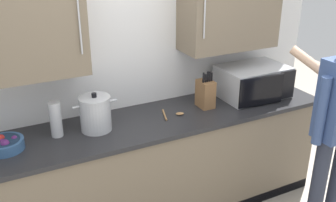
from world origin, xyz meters
The scene contains 8 objects.
back_wall_tiled centered at (0.00, 1.03, 1.41)m, with size 3.51×0.44×2.54m.
counter_unit centered at (0.00, 0.74, 0.45)m, with size 3.02×0.64×0.90m.
microwave_oven centered at (1.00, 0.77, 1.03)m, with size 0.58×0.44×0.27m.
knife_block centered at (0.53, 0.76, 1.01)m, with size 0.11×0.15×0.31m.
stock_pot centered at (-0.39, 0.76, 1.03)m, with size 0.32×0.23×0.29m.
fruit_bowl centered at (-1.02, 0.76, 0.94)m, with size 0.25×0.25×0.10m.
wooden_spoon centered at (0.22, 0.73, 0.91)m, with size 0.19×0.18×0.02m.
thermos_flask centered at (-0.67, 0.80, 1.03)m, with size 0.09×0.09×0.26m.
Camera 1 is at (-1.06, -1.71, 2.20)m, focal length 41.37 mm.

